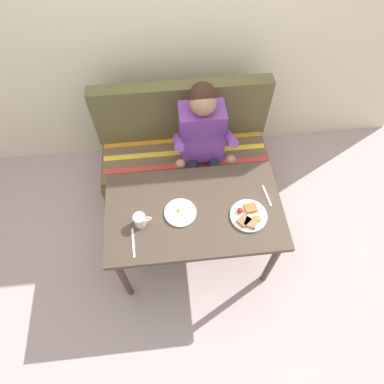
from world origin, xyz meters
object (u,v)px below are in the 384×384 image
object	(u,v)px
table	(194,216)
plate_breakfast	(248,216)
couch	(185,158)
coffee_mug	(140,220)
knife	(133,243)
plate_eggs	(180,212)
person	(203,141)
fork	(267,196)

from	to	relation	value
table	plate_breakfast	world-z (taller)	plate_breakfast
couch	coffee_mug	world-z (taller)	couch
knife	coffee_mug	bearing A→B (deg)	65.54
table	coffee_mug	bearing A→B (deg)	-169.79
table	plate_eggs	size ratio (longest dim) A/B	5.59
table	person	xyz separation A→B (m)	(0.13, 0.59, 0.09)
table	knife	world-z (taller)	knife
plate_breakfast	fork	distance (m)	0.22
knife	person	bearing A→B (deg)	52.57
plate_eggs	knife	size ratio (longest dim) A/B	1.07
plate_breakfast	plate_eggs	bearing A→B (deg)	170.27
couch	fork	xyz separation A→B (m)	(0.51, -0.71, 0.40)
coffee_mug	plate_eggs	bearing A→B (deg)	10.70
table	fork	xyz separation A→B (m)	(0.51, 0.06, 0.08)
coffee_mug	knife	bearing A→B (deg)	-111.47
couch	person	distance (m)	0.46
plate_breakfast	knife	size ratio (longest dim) A/B	1.24
plate_eggs	table	bearing A→B (deg)	8.88
plate_eggs	knife	bearing A→B (deg)	-149.73
plate_eggs	coffee_mug	world-z (taller)	coffee_mug
couch	plate_eggs	world-z (taller)	couch
fork	couch	bearing A→B (deg)	118.67
couch	coffee_mug	xyz separation A→B (m)	(-0.36, -0.83, 0.45)
coffee_mug	plate_breakfast	bearing A→B (deg)	-2.18
person	knife	bearing A→B (deg)	-124.44
plate_eggs	fork	size ratio (longest dim) A/B	1.26
couch	knife	distance (m)	1.12
table	knife	size ratio (longest dim) A/B	6.00
knife	plate_breakfast	bearing A→B (deg)	5.06
couch	plate_breakfast	world-z (taller)	couch
fork	knife	bearing A→B (deg)	-171.62
couch	plate_breakfast	xyz separation A→B (m)	(0.35, -0.86, 0.41)
plate_breakfast	table	bearing A→B (deg)	165.35
plate_eggs	couch	bearing A→B (deg)	82.96
plate_breakfast	knife	bearing A→B (deg)	-171.96
couch	plate_breakfast	size ratio (longest dim) A/B	5.83
coffee_mug	couch	bearing A→B (deg)	66.58
coffee_mug	person	bearing A→B (deg)	53.27
person	fork	size ratio (longest dim) A/B	7.13
fork	table	bearing A→B (deg)	179.28
person	plate_eggs	xyz separation A→B (m)	(-0.23, -0.60, -0.00)
plate_breakfast	knife	distance (m)	0.77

